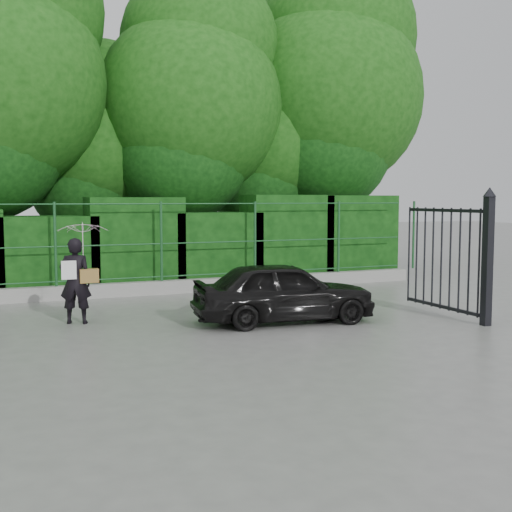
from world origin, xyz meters
name	(u,v)px	position (x,y,z in m)	size (l,w,h in m)	color
ground	(208,334)	(0.00, 0.00, 0.00)	(80.00, 80.00, 0.00)	gray
kerb	(145,288)	(0.00, 4.50, 0.15)	(14.00, 0.25, 0.30)	#9E9E99
fence	(154,242)	(0.22, 4.50, 1.20)	(14.13, 0.06, 1.80)	#1D5228
hedge	(138,246)	(0.09, 5.50, 1.05)	(14.20, 1.20, 2.28)	black
trees	(156,108)	(1.14, 7.74, 4.62)	(17.10, 6.15, 8.08)	black
gate	(468,254)	(4.60, -0.72, 1.19)	(0.22, 2.33, 2.36)	black
woman	(81,256)	(-1.74, 1.73, 1.17)	(0.91, 0.90, 1.77)	black
car	(284,291)	(1.54, 0.42, 0.54)	(1.28, 3.18, 1.08)	black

